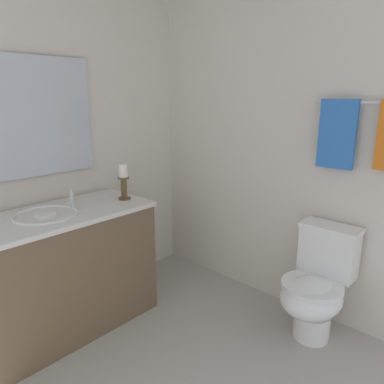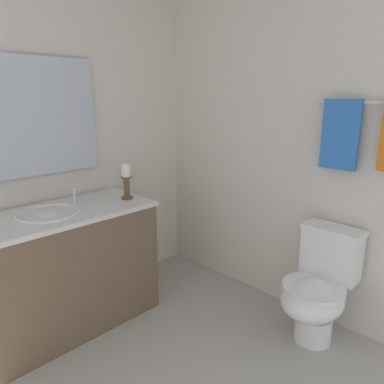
% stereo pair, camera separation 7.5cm
% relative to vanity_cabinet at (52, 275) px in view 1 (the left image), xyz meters
% --- Properties ---
extents(wall_back, '(2.49, 0.04, 2.45)m').
position_rel_vanity_cabinet_xyz_m(wall_back, '(0.92, 1.43, 0.80)').
color(wall_back, silver).
rests_on(wall_back, ground).
extents(wall_left, '(0.04, 2.72, 2.45)m').
position_rel_vanity_cabinet_xyz_m(wall_left, '(-0.33, 0.06, 0.80)').
color(wall_left, silver).
rests_on(wall_left, ground).
extents(vanity_cabinet, '(0.58, 1.38, 0.84)m').
position_rel_vanity_cabinet_xyz_m(vanity_cabinet, '(0.00, 0.00, 0.00)').
color(vanity_cabinet, brown).
rests_on(vanity_cabinet, ground).
extents(sink_basin, '(0.40, 0.40, 0.24)m').
position_rel_vanity_cabinet_xyz_m(sink_basin, '(0.00, 0.00, 0.38)').
color(sink_basin, white).
rests_on(sink_basin, vanity_cabinet).
extents(mirror, '(0.02, 1.07, 0.79)m').
position_rel_vanity_cabinet_xyz_m(mirror, '(-0.28, 0.00, 1.01)').
color(mirror, silver).
extents(candle_holder_tall, '(0.09, 0.09, 0.26)m').
position_rel_vanity_cabinet_xyz_m(candle_holder_tall, '(0.06, 0.57, 0.56)').
color(candle_holder_tall, brown).
rests_on(candle_holder_tall, vanity_cabinet).
extents(toilet, '(0.39, 0.54, 0.75)m').
position_rel_vanity_cabinet_xyz_m(toilet, '(1.31, 1.14, -0.06)').
color(toilet, white).
rests_on(toilet, ground).
extents(towel_bar, '(0.67, 0.02, 0.02)m').
position_rel_vanity_cabinet_xyz_m(towel_bar, '(1.44, 1.37, 1.11)').
color(towel_bar, silver).
extents(towel_near_vanity, '(0.23, 0.03, 0.43)m').
position_rel_vanity_cabinet_xyz_m(towel_near_vanity, '(1.27, 1.35, 0.92)').
color(towel_near_vanity, blue).
rests_on(towel_near_vanity, towel_bar).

